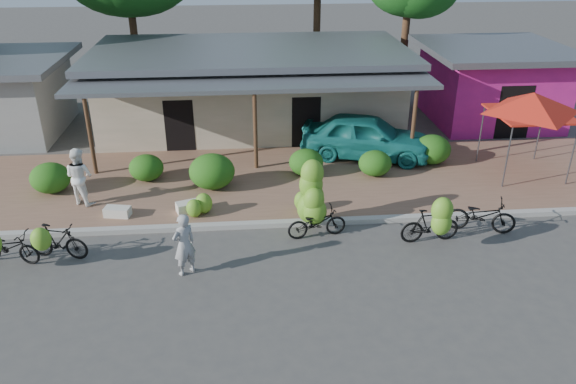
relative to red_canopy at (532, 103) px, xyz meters
name	(u,v)px	position (x,y,z in m)	size (l,w,h in m)	color
ground	(265,264)	(-9.17, -4.91, -2.61)	(100.00, 100.00, 0.00)	#474542
sidewalk	(258,182)	(-9.17, 0.09, -2.55)	(60.00, 6.00, 0.12)	#8D644C
curb	(261,224)	(-9.17, -2.91, -2.54)	(60.00, 0.25, 0.15)	#A8A399
shop_main	(251,87)	(-9.17, 6.03, -0.89)	(13.00, 8.50, 3.35)	beige
shop_pink	(491,83)	(1.33, 6.08, -0.94)	(6.00, 6.00, 3.25)	#DA218A
hedge_0	(50,178)	(-15.84, -0.23, -2.00)	(1.27, 1.14, 0.99)	#255012
hedge_1	(146,168)	(-12.90, 0.45, -2.04)	(1.15, 1.04, 0.90)	#255012
hedge_2	(212,171)	(-10.66, -0.36, -1.91)	(1.49, 1.34, 1.16)	#255012
hedge_3	(306,162)	(-7.48, 0.43, -2.03)	(1.19, 1.07, 0.93)	#255012
hedge_4	(375,163)	(-5.12, 0.17, -2.05)	(1.14, 1.02, 0.89)	#255012
hedge_5	(432,149)	(-2.85, 1.06, -1.96)	(1.36, 1.22, 1.06)	#255012
red_canopy	(532,103)	(0.00, 0.00, 0.00)	(3.50, 3.50, 2.86)	#59595E
bike_far_left	(5,246)	(-15.82, -4.34, -2.06)	(1.80, 1.40, 1.33)	black
bike_left	(55,241)	(-14.58, -4.20, -2.05)	(1.70, 1.27, 1.25)	black
bike_center	(314,205)	(-7.70, -3.30, -1.76)	(1.76, 1.27, 2.13)	black
bike_right	(434,222)	(-4.55, -4.33, -1.91)	(1.70, 1.17, 1.65)	black
bike_far_right	(481,215)	(-2.93, -3.69, -2.11)	(2.04, 1.20, 1.01)	black
loose_banana_a	(194,208)	(-11.14, -2.35, -2.20)	(0.46, 0.39, 0.58)	#6DA82A
loose_banana_b	(204,203)	(-10.86, -2.13, -2.17)	(0.52, 0.44, 0.65)	#6DA82A
loose_banana_c	(303,201)	(-7.88, -2.23, -2.17)	(0.52, 0.44, 0.65)	#6DA82A
sack_near	(191,206)	(-11.27, -1.95, -2.34)	(0.85, 0.40, 0.30)	silver
sack_far	(117,212)	(-13.42, -2.09, -2.35)	(0.75, 0.38, 0.28)	silver
vendor	(184,244)	(-11.17, -5.13, -1.77)	(0.61, 0.40, 1.68)	#9A9A9A
bystander	(79,176)	(-14.64, -1.12, -1.58)	(0.88, 0.69, 1.82)	white
teal_van	(367,136)	(-5.08, 1.86, -1.68)	(1.91, 4.75, 1.62)	#19746E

